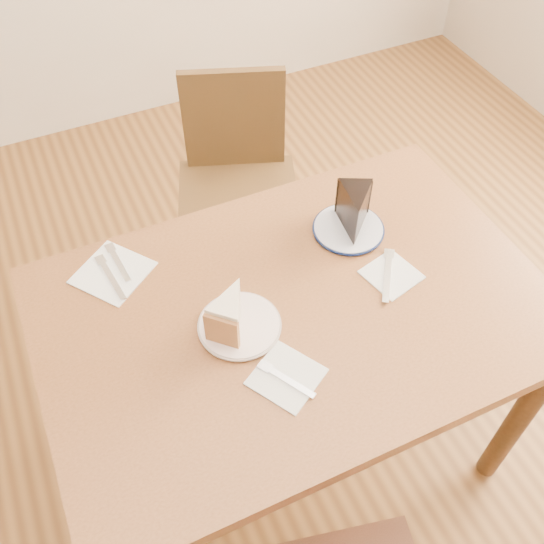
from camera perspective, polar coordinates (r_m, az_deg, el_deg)
The scene contains 14 objects.
ground at distance 2.08m, azimuth 1.62°, elevation -15.74°, with size 4.00×4.00×0.00m, color #4E2F15.
table at distance 1.51m, azimuth 2.15°, elevation -5.48°, with size 1.20×0.80×0.75m.
chair_far at distance 2.16m, azimuth -3.25°, elevation 8.17°, with size 0.53×0.53×0.84m.
plate_cream at distance 1.39m, azimuth -3.07°, elevation -5.05°, with size 0.18×0.18×0.01m, color white.
plate_navy at distance 1.60m, azimuth 7.20°, elevation 4.04°, with size 0.18×0.18×0.01m, color silver.
carrot_cake at distance 1.36m, azimuth -3.82°, elevation -3.68°, with size 0.08×0.11×0.09m, color beige, non-canonical shape.
chocolate_cake at distance 1.56m, azimuth 7.78°, elevation 5.46°, with size 0.09×0.12×0.11m, color black, non-canonical shape.
napkin_cream at distance 1.32m, azimuth 1.37°, elevation -9.82°, with size 0.13×0.13×0.00m, color white.
napkin_navy at distance 1.52m, azimuth 11.18°, elevation -0.24°, with size 0.12×0.12×0.00m, color white.
napkin_spare at distance 1.55m, azimuth -14.76°, elevation -0.05°, with size 0.16×0.16×0.00m, color white.
fork_cream at distance 1.32m, azimuth 1.42°, elevation -10.11°, with size 0.01×0.14×0.00m, color silver.
knife_navy at distance 1.51m, azimuth 10.81°, elevation -0.32°, with size 0.02×0.17×0.00m, color silver.
fork_spare at distance 1.56m, azimuth -14.26°, elevation 0.87°, with size 0.01×0.14×0.00m, color silver.
knife_spare at distance 1.53m, azimuth -14.91°, elevation -0.50°, with size 0.01×0.16×0.00m, color silver.
Camera 1 is at (-0.41, -0.76, 1.89)m, focal length 40.00 mm.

